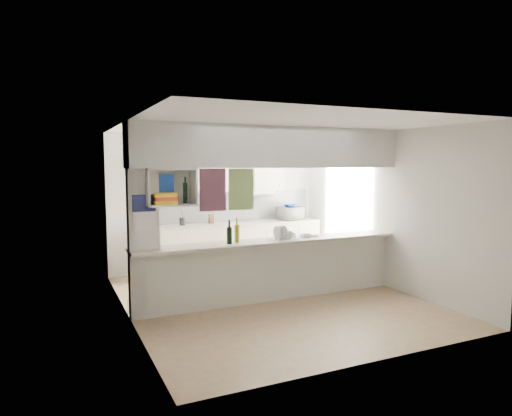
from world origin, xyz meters
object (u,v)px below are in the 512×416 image
bowl (289,205)px  wine_bottles (233,234)px  microwave (291,213)px  dish_rack (282,234)px

bowl → wine_bottles: 2.91m
microwave → bowl: (-0.05, -0.03, 0.16)m
dish_rack → wine_bottles: 0.81m
microwave → dish_rack: (-1.29, -2.08, -0.05)m
microwave → bowl: 0.17m
microwave → bowl: bowl is taller
microwave → wine_bottles: 2.96m
microwave → wine_bottles: bearing=37.9°
dish_rack → wine_bottles: bearing=169.3°
microwave → bowl: bearing=27.9°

